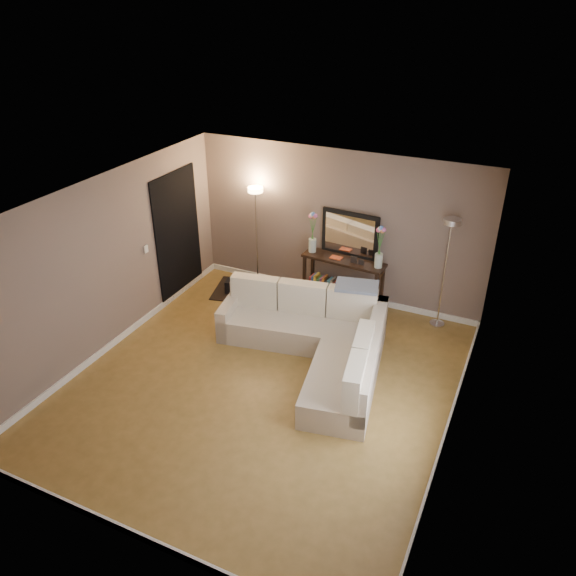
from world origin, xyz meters
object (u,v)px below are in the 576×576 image
at_px(sectional_sofa, 318,338).
at_px(console_table, 338,278).
at_px(floor_lamp_unlit, 448,252).
at_px(floor_lamp_lit, 256,217).

distance_m(sectional_sofa, console_table, 1.63).
bearing_deg(floor_lamp_unlit, floor_lamp_lit, 179.05).
height_order(sectional_sofa, console_table, sectional_sofa).
distance_m(console_table, floor_lamp_unlit, 1.90).
xyz_separation_m(sectional_sofa, floor_lamp_lit, (-1.88, 1.69, 0.97)).
height_order(floor_lamp_lit, floor_lamp_unlit, floor_lamp_unlit).
bearing_deg(floor_lamp_unlit, sectional_sofa, -131.01).
bearing_deg(floor_lamp_lit, console_table, -3.36).
relative_size(console_table, floor_lamp_unlit, 0.78).
xyz_separation_m(sectional_sofa, floor_lamp_unlit, (1.42, 1.64, 0.97)).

